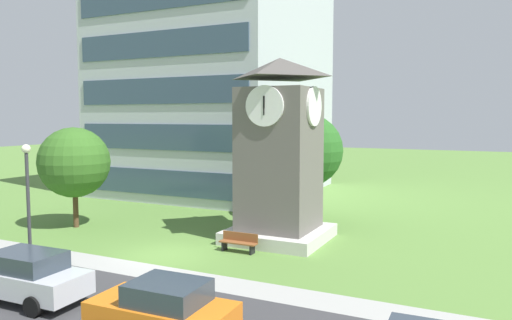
% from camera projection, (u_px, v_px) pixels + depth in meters
% --- Properties ---
extents(ground_plane, '(160.00, 160.00, 0.00)m').
position_uv_depth(ground_plane, '(164.00, 255.00, 21.81)').
color(ground_plane, '#567F38').
extents(street_asphalt, '(120.00, 7.20, 0.01)m').
position_uv_depth(street_asphalt, '(43.00, 306.00, 15.92)').
color(street_asphalt, '#38383A').
rests_on(street_asphalt, ground).
extents(kerb_strip, '(120.00, 1.60, 0.01)m').
position_uv_depth(kerb_strip, '(132.00, 268.00, 19.86)').
color(kerb_strip, '#9E9E99').
rests_on(kerb_strip, ground).
extents(office_building, '(15.17, 15.87, 22.40)m').
position_uv_depth(office_building, '(217.00, 57.00, 40.39)').
color(office_building, '#B7BCC6').
rests_on(office_building, ground).
extents(clock_tower, '(4.67, 4.67, 9.07)m').
position_uv_depth(clock_tower, '(280.00, 161.00, 24.16)').
color(clock_tower, '#605B56').
rests_on(clock_tower, ground).
extents(park_bench, '(1.80, 0.49, 0.88)m').
position_uv_depth(park_bench, '(239.00, 242.00, 22.26)').
color(park_bench, brown).
rests_on(park_bench, ground).
extents(street_lamp, '(0.36, 0.36, 5.08)m').
position_uv_depth(street_lamp, '(28.00, 190.00, 19.84)').
color(street_lamp, '#333338').
rests_on(street_lamp, ground).
extents(tree_by_building, '(3.92, 3.92, 5.63)m').
position_uv_depth(tree_by_building, '(74.00, 162.00, 27.02)').
color(tree_by_building, '#513823').
rests_on(tree_by_building, ground).
extents(tree_near_tower, '(4.35, 4.35, 6.38)m').
position_uv_depth(tree_near_tower, '(306.00, 151.00, 28.88)').
color(tree_near_tower, '#513823').
rests_on(tree_near_tower, ground).
extents(parked_car_silver, '(4.77, 2.08, 1.69)m').
position_uv_depth(parked_car_silver, '(24.00, 275.00, 16.33)').
color(parked_car_silver, silver).
rests_on(parked_car_silver, ground).
extents(parked_car_orange, '(4.12, 2.14, 1.69)m').
position_uv_depth(parked_car_orange, '(164.00, 310.00, 13.38)').
color(parked_car_orange, orange).
rests_on(parked_car_orange, ground).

